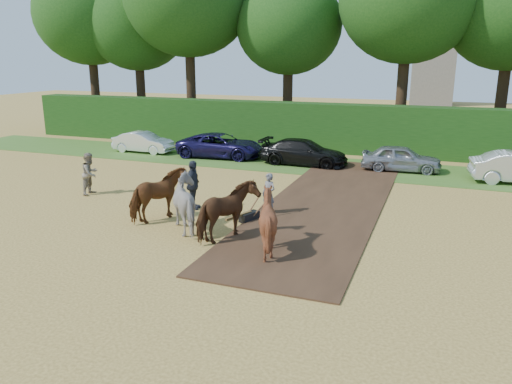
{
  "coord_description": "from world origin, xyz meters",
  "views": [
    {
      "loc": [
        5.7,
        -12.45,
        5.84
      ],
      "look_at": [
        -0.03,
        2.81,
        1.4
      ],
      "focal_mm": 35.0,
      "sensor_mm": 36.0,
      "label": 1
    }
  ],
  "objects_px": {
    "parked_cars": "(303,152)",
    "spectator_near": "(90,174)",
    "plough_team": "(211,207)",
    "spectator_far": "(193,185)"
  },
  "relations": [
    {
      "from": "parked_cars",
      "to": "spectator_near",
      "type": "bearing_deg",
      "value": -127.36
    },
    {
      "from": "spectator_far",
      "to": "plough_team",
      "type": "distance_m",
      "value": 3.07
    },
    {
      "from": "plough_team",
      "to": "parked_cars",
      "type": "xyz_separation_m",
      "value": [
        -0.08,
        12.03,
        -0.24
      ]
    },
    {
      "from": "plough_team",
      "to": "parked_cars",
      "type": "bearing_deg",
      "value": 90.37
    },
    {
      "from": "spectator_near",
      "to": "plough_team",
      "type": "xyz_separation_m",
      "value": [
        7.13,
        -2.79,
        0.03
      ]
    },
    {
      "from": "spectator_near",
      "to": "parked_cars",
      "type": "bearing_deg",
      "value": -40.8
    },
    {
      "from": "spectator_far",
      "to": "plough_team",
      "type": "xyz_separation_m",
      "value": [
        1.92,
        -2.4,
        -0.02
      ]
    },
    {
      "from": "spectator_near",
      "to": "parked_cars",
      "type": "relative_size",
      "value": 0.07
    },
    {
      "from": "plough_team",
      "to": "parked_cars",
      "type": "distance_m",
      "value": 12.04
    },
    {
      "from": "spectator_far",
      "to": "plough_team",
      "type": "height_order",
      "value": "spectator_far"
    }
  ]
}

